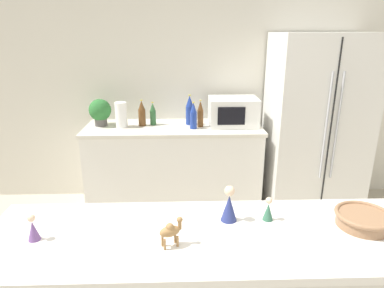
# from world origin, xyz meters

# --- Properties ---
(wall_back) EXTENTS (8.00, 0.06, 2.55)m
(wall_back) POSITION_xyz_m (0.00, 2.73, 1.27)
(wall_back) COLOR silver
(wall_back) RESTS_ON ground_plane
(back_counter) EXTENTS (1.78, 0.63, 0.89)m
(back_counter) POSITION_xyz_m (-0.33, 2.40, 0.45)
(back_counter) COLOR white
(back_counter) RESTS_ON ground_plane
(refrigerator) EXTENTS (0.92, 0.72, 1.79)m
(refrigerator) POSITION_xyz_m (1.10, 2.33, 0.90)
(refrigerator) COLOR silver
(refrigerator) RESTS_ON ground_plane
(potted_plant) EXTENTS (0.22, 0.22, 0.27)m
(potted_plant) POSITION_xyz_m (-1.06, 2.45, 1.04)
(potted_plant) COLOR #595451
(potted_plant) RESTS_ON back_counter
(paper_towel_roll) EXTENTS (0.11, 0.11, 0.25)m
(paper_towel_roll) POSITION_xyz_m (-0.84, 2.38, 1.02)
(paper_towel_roll) COLOR white
(paper_towel_roll) RESTS_ON back_counter
(microwave) EXTENTS (0.48, 0.37, 0.28)m
(microwave) POSITION_xyz_m (0.28, 2.42, 1.03)
(microwave) COLOR white
(microwave) RESTS_ON back_counter
(back_bottle_0) EXTENTS (0.07, 0.07, 0.26)m
(back_bottle_0) POSITION_xyz_m (-0.13, 2.31, 1.02)
(back_bottle_0) COLOR navy
(back_bottle_0) RESTS_ON back_counter
(back_bottle_1) EXTENTS (0.06, 0.06, 0.27)m
(back_bottle_1) POSITION_xyz_m (-0.06, 2.37, 1.02)
(back_bottle_1) COLOR brown
(back_bottle_1) RESTS_ON back_counter
(back_bottle_2) EXTENTS (0.06, 0.06, 0.24)m
(back_bottle_2) POSITION_xyz_m (-0.53, 2.46, 1.00)
(back_bottle_2) COLOR #2D6033
(back_bottle_2) RESTS_ON back_counter
(back_bottle_3) EXTENTS (0.08, 0.08, 0.31)m
(back_bottle_3) POSITION_xyz_m (-0.16, 2.47, 1.04)
(back_bottle_3) COLOR navy
(back_bottle_3) RESTS_ON back_counter
(back_bottle_4) EXTENTS (0.07, 0.07, 0.26)m
(back_bottle_4) POSITION_xyz_m (-0.64, 2.43, 1.02)
(back_bottle_4) COLOR brown
(back_bottle_4) RESTS_ON back_counter
(fruit_bowl) EXTENTS (0.25, 0.25, 0.06)m
(fruit_bowl) POSITION_xyz_m (0.56, 0.36, 1.02)
(fruit_bowl) COLOR #8C6647
(fruit_bowl) RESTS_ON bar_counter
(camel_figurine) EXTENTS (0.10, 0.07, 0.12)m
(camel_figurine) POSITION_xyz_m (-0.29, 0.24, 1.06)
(camel_figurine) COLOR olive
(camel_figurine) RESTS_ON bar_counter
(wise_man_figurine_blue) EXTENTS (0.07, 0.07, 0.17)m
(wise_man_figurine_blue) POSITION_xyz_m (-0.04, 0.43, 1.06)
(wise_man_figurine_blue) COLOR navy
(wise_man_figurine_blue) RESTS_ON bar_counter
(wise_man_figurine_crimson) EXTENTS (0.05, 0.05, 0.11)m
(wise_man_figurine_crimson) POSITION_xyz_m (0.14, 0.43, 1.03)
(wise_man_figurine_crimson) COLOR #33664C
(wise_man_figurine_crimson) RESTS_ON bar_counter
(wise_man_figurine_purple) EXTENTS (0.05, 0.05, 0.12)m
(wise_man_figurine_purple) POSITION_xyz_m (-0.86, 0.30, 1.03)
(wise_man_figurine_purple) COLOR #6B4784
(wise_man_figurine_purple) RESTS_ON bar_counter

